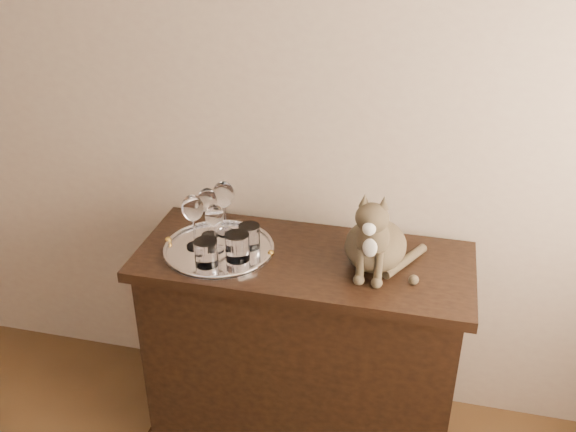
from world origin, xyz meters
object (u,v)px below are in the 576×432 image
Objects in this scene: tumbler_c at (249,236)px; tumbler_a at (237,247)px; wine_glass_c at (194,222)px; cat at (377,225)px; sideboard at (302,350)px; wine_glass_a at (208,212)px; tray at (219,250)px; tumbler_b at (206,253)px; wine_glass_b at (224,208)px; wine_glass_d at (215,228)px.

tumbler_a is at bearing -101.26° from tumbler_c.
wine_glass_c is 0.65m from cat.
wine_glass_a reaches higher than sideboard.
wine_glass_c is 0.64× the size of cat.
wine_glass_c reaches higher than tray.
wine_glass_c is 2.24× the size of tumbler_b.
tumbler_c is at bearing 52.95° from tumbler_b.
wine_glass_b is 1.17× the size of wine_glass_d.
tumbler_c is (0.17, -0.04, -0.05)m from wine_glass_a.
tumbler_c is at bearing 177.25° from sideboard.
cat reaches higher than wine_glass_d.
sideboard is at bearing -8.10° from wine_glass_a.
tumbler_c is (0.11, 0.15, -0.00)m from tumbler_b.
sideboard is 5.78× the size of wine_glass_c.
tumbler_b is 0.59m from cat.
tray is at bearing -159.07° from tumbler_c.
wine_glass_a is (-0.06, 0.08, 0.10)m from tray.
sideboard is 3.00× the size of tray.
cat is (0.45, -0.00, 0.11)m from tumbler_c.
cat reaches higher than tumbler_b.
tumbler_b is (0.00, -0.10, -0.04)m from wine_glass_d.
wine_glass_a is 1.08× the size of wine_glass_d.
tumbler_b is (-0.01, -0.11, 0.05)m from tray.
tumbler_a reaches higher than tray.
tumbler_b is 1.06× the size of tumbler_c.
cat reaches higher than tray.
wine_glass_a is at bearing 106.84° from tumbler_b.
wine_glass_d is 2.08× the size of tumbler_c.
cat is at bearing -0.63° from tumbler_c.
cat is at bearing 4.17° from wine_glass_d.
wine_glass_b reaches higher than tumbler_c.
tumbler_a is (0.10, -0.16, -0.06)m from wine_glass_b.
tumbler_c is (0.12, -0.08, -0.06)m from wine_glass_b.
sideboard is at bearing 23.67° from tumbler_b.
tumbler_b is at bearing -93.80° from tray.
cat reaches higher than tumbler_a.
tumbler_c is (0.02, 0.09, -0.01)m from tumbler_a.
tumbler_a is 0.09m from tumbler_c.
tray is 0.11m from tumbler_a.
wine_glass_b reaches higher than tray.
sideboard is 6.64× the size of wine_glass_d.
wine_glass_c is (-0.02, -0.09, 0.01)m from wine_glass_a.
tumbler_c is 0.27× the size of cat.
tumbler_a is at bearing -28.78° from tray.
tumbler_b is (-0.31, -0.14, 0.48)m from sideboard.
tumbler_b reaches higher than tray.
wine_glass_c is (-0.07, -0.12, -0.00)m from wine_glass_b.
wine_glass_c is 2.12× the size of tumbler_a.
cat reaches higher than tumbler_c.
tray is 0.12m from tumbler_c.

